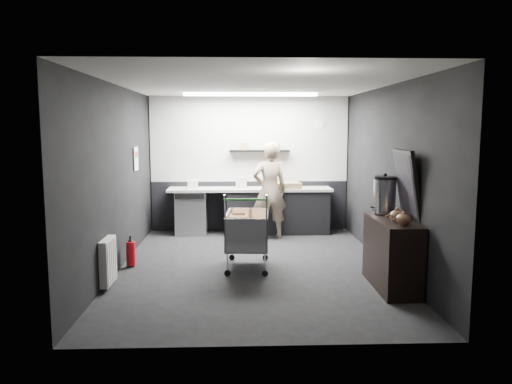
{
  "coord_description": "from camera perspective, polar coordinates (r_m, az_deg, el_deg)",
  "views": [
    {
      "loc": [
        -0.25,
        -7.3,
        2.08
      ],
      "look_at": [
        0.04,
        0.4,
        1.08
      ],
      "focal_mm": 35.0,
      "sensor_mm": 36.0,
      "label": 1
    }
  ],
  "objects": [
    {
      "name": "sideboard",
      "position": [
        6.76,
        15.31,
        -5.78
      ],
      "size": [
        0.51,
        1.2,
        1.8
      ],
      "color": "black",
      "rests_on": "floor"
    },
    {
      "name": "poster_red_band",
      "position": [
        8.78,
        -13.55,
        4.17
      ],
      "size": [
        0.02,
        0.22,
        0.1
      ],
      "primitive_type": "cube",
      "color": "red",
      "rests_on": "poster"
    },
    {
      "name": "kitchen_wall_panel",
      "position": [
        10.03,
        -0.76,
        6.07
      ],
      "size": [
        3.95,
        0.02,
        1.7
      ],
      "primitive_type": "cube",
      "color": "#B4B5B0",
      "rests_on": "wall_back"
    },
    {
      "name": "cardboard_box",
      "position": [
        9.78,
        3.38,
        0.77
      ],
      "size": [
        0.62,
        0.51,
        0.11
      ],
      "primitive_type": "cube",
      "rotation": [
        0.0,
        0.0,
        0.14
      ],
      "color": "olive",
      "rests_on": "prep_counter"
    },
    {
      "name": "wall_right",
      "position": [
        7.67,
        14.89,
        1.67
      ],
      "size": [
        0.0,
        5.5,
        5.5
      ],
      "primitive_type": "plane",
      "rotation": [
        1.57,
        0.0,
        -1.57
      ],
      "color": "black",
      "rests_on": "floor"
    },
    {
      "name": "prep_counter",
      "position": [
        9.86,
        0.08,
        -2.09
      ],
      "size": [
        3.2,
        0.61,
        0.9
      ],
      "color": "black",
      "rests_on": "floor"
    },
    {
      "name": "wall_front",
      "position": [
        4.61,
        0.94,
        -1.74
      ],
      "size": [
        5.5,
        0.0,
        5.5
      ],
      "primitive_type": "plane",
      "rotation": [
        -1.57,
        0.0,
        0.0
      ],
      "color": "black",
      "rests_on": "floor"
    },
    {
      "name": "wall_back",
      "position": [
        10.08,
        -0.76,
        3.23
      ],
      "size": [
        5.5,
        0.0,
        5.5
      ],
      "primitive_type": "plane",
      "rotation": [
        1.57,
        0.0,
        0.0
      ],
      "color": "black",
      "rests_on": "floor"
    },
    {
      "name": "white_container",
      "position": [
        9.77,
        -7.23,
        0.89
      ],
      "size": [
        0.2,
        0.16,
        0.17
      ],
      "primitive_type": "cube",
      "rotation": [
        0.0,
        0.0,
        0.05
      ],
      "color": "silver",
      "rests_on": "prep_counter"
    },
    {
      "name": "fire_extinguisher",
      "position": [
        7.76,
        -14.12,
        -6.73
      ],
      "size": [
        0.14,
        0.14,
        0.45
      ],
      "color": "red",
      "rests_on": "floor"
    },
    {
      "name": "wall_clock",
      "position": [
        10.15,
        7.23,
        7.72
      ],
      "size": [
        0.2,
        0.03,
        0.2
      ],
      "primitive_type": "cylinder",
      "rotation": [
        1.57,
        0.0,
        0.0
      ],
      "color": "silver",
      "rests_on": "wall_back"
    },
    {
      "name": "wall_left",
      "position": [
        7.54,
        -15.61,
        1.55
      ],
      "size": [
        0.0,
        5.5,
        5.5
      ],
      "primitive_type": "plane",
      "rotation": [
        1.57,
        0.0,
        1.57
      ],
      "color": "black",
      "rests_on": "floor"
    },
    {
      "name": "dado_panel",
      "position": [
        10.15,
        -0.75,
        -1.57
      ],
      "size": [
        3.95,
        0.02,
        1.0
      ],
      "primitive_type": "cube",
      "color": "black",
      "rests_on": "wall_back"
    },
    {
      "name": "radiator",
      "position": [
        6.84,
        -16.57,
        -7.59
      ],
      "size": [
        0.1,
        0.5,
        0.6
      ],
      "primitive_type": "cube",
      "color": "silver",
      "rests_on": "wall_left"
    },
    {
      "name": "ceiling_strip",
      "position": [
        9.17,
        -0.63,
        11.07
      ],
      "size": [
        2.4,
        0.2,
        0.04
      ],
      "primitive_type": "cube",
      "color": "white",
      "rests_on": "ceiling"
    },
    {
      "name": "ceiling",
      "position": [
        7.33,
        -0.23,
        12.23
      ],
      "size": [
        5.5,
        5.5,
        0.0
      ],
      "primitive_type": "plane",
      "rotation": [
        3.14,
        0.0,
        0.0
      ],
      "color": "silver",
      "rests_on": "wall_back"
    },
    {
      "name": "poster",
      "position": [
        8.78,
        -13.57,
        3.72
      ],
      "size": [
        0.02,
        0.3,
        0.4
      ],
      "primitive_type": "cube",
      "color": "white",
      "rests_on": "wall_left"
    },
    {
      "name": "floating_shelf",
      "position": [
        9.94,
        0.41,
        4.73
      ],
      "size": [
        1.2,
        0.22,
        0.04
      ],
      "primitive_type": "cube",
      "color": "black",
      "rests_on": "wall_back"
    },
    {
      "name": "shopping_cart",
      "position": [
        7.4,
        -1.03,
        -4.66
      ],
      "size": [
        0.67,
        1.04,
        1.12
      ],
      "color": "silver",
      "rests_on": "floor"
    },
    {
      "name": "pink_tub",
      "position": [
        9.78,
        -1.7,
        1.09
      ],
      "size": [
        0.22,
        0.22,
        0.22
      ],
      "primitive_type": "cylinder",
      "color": "beige",
      "rests_on": "prep_counter"
    },
    {
      "name": "floor",
      "position": [
        7.59,
        -0.22,
        -8.52
      ],
      "size": [
        5.5,
        5.5,
        0.0
      ],
      "primitive_type": "plane",
      "color": "black",
      "rests_on": "ground"
    },
    {
      "name": "person",
      "position": [
        9.36,
        1.57,
        0.18
      ],
      "size": [
        0.73,
        0.56,
        1.82
      ],
      "primitive_type": "imported",
      "rotation": [
        0.0,
        0.0,
        3.34
      ],
      "color": "beige",
      "rests_on": "floor"
    }
  ]
}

